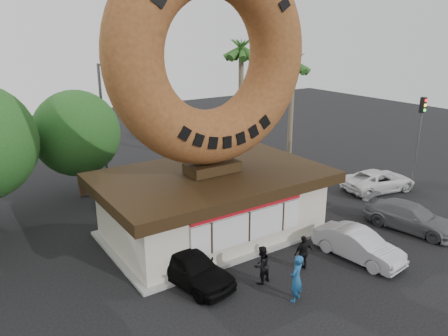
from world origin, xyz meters
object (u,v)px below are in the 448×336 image
person_left (296,278)px  giant_donut (211,55)px  donut_shop (213,201)px  street_lamp (105,119)px  car_grey (411,217)px  person_center (261,265)px  car_black (189,266)px  person_right (304,253)px  car_white (378,181)px  car_silver (358,245)px  traffic_signal (419,133)px

person_left → giant_donut: bearing=-116.9°
donut_shop → street_lamp: size_ratio=1.40×
giant_donut → car_grey: (8.84, -5.37, -8.22)m
person_left → person_center: (-0.34, 1.71, -0.14)m
donut_shop → person_center: size_ratio=6.82×
donut_shop → person_left: 6.78m
giant_donut → car_black: 9.40m
person_center → car_grey: 9.65m
person_center → car_black: person_center is taller
giant_donut → car_grey: 13.21m
person_left → person_right: size_ratio=1.22×
car_grey → car_white: (3.38, 4.61, -0.00)m
giant_donut → car_white: 14.75m
street_lamp → person_right: (3.24, -15.19, -3.69)m
car_white → car_grey: bearing=153.8°
giant_donut → car_silver: (4.10, -5.91, -8.22)m
donut_shop → person_left: donut_shop is taller
giant_donut → person_center: bearing=-99.1°
street_lamp → person_right: 15.97m
car_black → car_grey: bearing=-21.4°
person_right → car_silver: (2.72, -0.71, -0.10)m
person_right → car_black: person_right is taller
traffic_signal → giant_donut: bearing=171.8°
person_left → car_black: 4.40m
person_right → car_silver: size_ratio=0.38×
person_right → car_black: bearing=-14.0°
person_left → person_center: person_left is taller
car_white → person_left: bearing=125.2°
car_silver → donut_shop: bearing=117.8°
giant_donut → person_left: (-0.47, -6.73, -7.95)m
person_right → person_center: bearing=3.6°
donut_shop → street_lamp: (-1.86, 10.02, 2.72)m
car_black → giant_donut: bearing=34.0°
person_left → person_center: bearing=-101.7°
donut_shop → giant_donut: (0.00, 0.02, 7.15)m
giant_donut → car_black: bearing=-134.2°
person_left → person_right: 2.42m
car_black → car_white: (15.44, 2.56, -0.05)m
person_center → person_right: size_ratio=1.04×
person_center → person_left: bearing=92.3°
street_lamp → traffic_signal: size_ratio=1.32×
donut_shop → person_center: 5.16m
car_grey → car_white: bearing=41.3°
street_lamp → car_grey: street_lamp is taller
traffic_signal → donut_shop: bearing=171.9°
street_lamp → person_center: size_ratio=4.87×
giant_donut → traffic_signal: (14.00, -2.01, -5.05)m
traffic_signal → car_silver: 11.10m
traffic_signal → person_left: (-14.47, -4.72, -2.90)m
giant_donut → car_grey: size_ratio=2.16×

